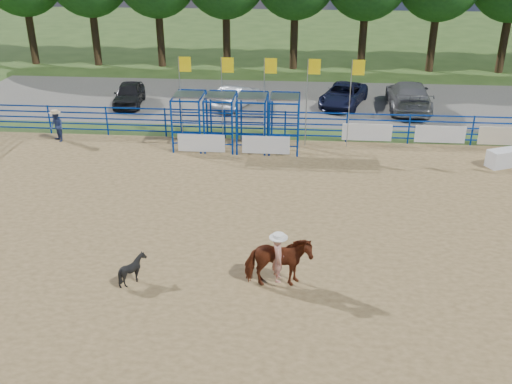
# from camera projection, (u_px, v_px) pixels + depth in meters

# --- Properties ---
(ground) EXTENTS (120.00, 120.00, 0.00)m
(ground) POSITION_uv_depth(u_px,v_px,m) (273.00, 240.00, 19.33)
(ground) COLOR #405B24
(ground) RESTS_ON ground
(arena_dirt) EXTENTS (30.00, 20.00, 0.02)m
(arena_dirt) POSITION_uv_depth(u_px,v_px,m) (273.00, 240.00, 19.33)
(arena_dirt) COLOR #987C4C
(arena_dirt) RESTS_ON ground
(gravel_strip) EXTENTS (40.00, 10.00, 0.01)m
(gravel_strip) POSITION_uv_depth(u_px,v_px,m) (289.00, 101.00, 34.69)
(gravel_strip) COLOR #69655D
(gravel_strip) RESTS_ON ground
(announcer_table) EXTENTS (1.58, 1.20, 0.77)m
(announcer_table) POSITION_uv_depth(u_px,v_px,m) (504.00, 158.00, 25.08)
(announcer_table) COLOR silver
(announcer_table) RESTS_ON arena_dirt
(horse_and_rider) EXTENTS (2.02, 1.10, 2.46)m
(horse_and_rider) POSITION_uv_depth(u_px,v_px,m) (278.00, 259.00, 16.44)
(horse_and_rider) COLOR maroon
(horse_and_rider) RESTS_ON arena_dirt
(calf) EXTENTS (0.92, 0.85, 0.89)m
(calf) POSITION_uv_depth(u_px,v_px,m) (133.00, 269.00, 16.81)
(calf) COLOR black
(calf) RESTS_ON arena_dirt
(spectator_cowboy) EXTENTS (0.92, 0.91, 1.55)m
(spectator_cowboy) POSITION_uv_depth(u_px,v_px,m) (57.00, 126.00, 27.87)
(spectator_cowboy) COLOR navy
(spectator_cowboy) RESTS_ON arena_dirt
(car_a) EXTENTS (2.05, 4.05, 1.32)m
(car_a) POSITION_uv_depth(u_px,v_px,m) (129.00, 94.00, 33.74)
(car_a) COLOR black
(car_a) RESTS_ON gravel_strip
(car_b) EXTENTS (2.62, 4.08, 1.27)m
(car_b) POSITION_uv_depth(u_px,v_px,m) (236.00, 96.00, 33.39)
(car_b) COLOR #92959A
(car_b) RESTS_ON gravel_strip
(car_c) EXTENTS (3.39, 5.01, 1.27)m
(car_c) POSITION_uv_depth(u_px,v_px,m) (343.00, 95.00, 33.64)
(car_c) COLOR black
(car_c) RESTS_ON gravel_strip
(car_d) EXTENTS (2.57, 5.74, 1.63)m
(car_d) POSITION_uv_depth(u_px,v_px,m) (409.00, 96.00, 32.81)
(car_d) COLOR #5B5C5E
(car_d) RESTS_ON gravel_strip
(perimeter_fence) EXTENTS (30.10, 20.10, 1.50)m
(perimeter_fence) POSITION_uv_depth(u_px,v_px,m) (274.00, 220.00, 19.02)
(perimeter_fence) COLOR #0735AA
(perimeter_fence) RESTS_ON ground
(chute_assembly) EXTENTS (19.32, 2.41, 4.20)m
(chute_assembly) POSITION_uv_depth(u_px,v_px,m) (244.00, 122.00, 26.93)
(chute_assembly) COLOR #0735AA
(chute_assembly) RESTS_ON ground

